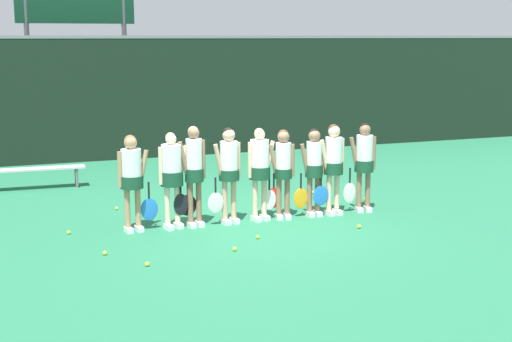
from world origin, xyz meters
TOP-DOWN VIEW (x-y plane):
  - ground_plane at (0.00, 0.00)m, footprint 140.00×140.00m
  - fence_windscreen at (0.00, 7.48)m, footprint 60.00×0.08m
  - scoreboard at (-1.99, 9.14)m, footprint 3.30×0.15m
  - bench_courtside at (-3.58, 4.29)m, footprint 2.15×0.44m
  - player_0 at (-2.23, 0.06)m, footprint 0.68×0.40m
  - player_1 at (-1.54, 0.01)m, footprint 0.69×0.40m
  - player_2 at (-1.15, 0.00)m, footprint 0.60×0.33m
  - player_3 at (-0.50, -0.01)m, footprint 0.65×0.37m
  - player_4 at (0.10, -0.00)m, footprint 0.67×0.39m
  - player_5 at (0.54, -0.03)m, footprint 0.60×0.34m
  - player_6 at (1.16, -0.04)m, footprint 0.62×0.33m
  - player_7 at (1.54, -0.09)m, footprint 0.66×0.37m
  - player_8 at (2.21, -0.06)m, footprint 0.63×0.37m
  - tennis_ball_0 at (-0.37, -1.14)m, footprint 0.07×0.07m
  - tennis_ball_1 at (-2.24, 1.71)m, footprint 0.06×0.06m
  - tennis_ball_2 at (-2.91, -1.16)m, footprint 0.07×0.07m
  - tennis_ball_3 at (0.85, 1.32)m, footprint 0.07×0.07m
  - tennis_ball_4 at (-0.21, 0.58)m, footprint 0.07×0.07m
  - tennis_ball_5 at (1.94, 1.66)m, footprint 0.07×0.07m
  - tennis_ball_6 at (-3.31, 0.25)m, footprint 0.07×0.07m
  - tennis_ball_7 at (-0.96, -1.66)m, footprint 0.07×0.07m
  - tennis_ball_8 at (1.54, -1.15)m, footprint 0.07×0.07m
  - tennis_ball_9 at (2.71, 0.72)m, footprint 0.07×0.07m
  - tennis_ball_10 at (-2.42, -1.93)m, footprint 0.07×0.07m

SIDE VIEW (x-z plane):
  - ground_plane at x=0.00m, z-range 0.00..0.00m
  - tennis_ball_1 at x=-2.24m, z-range 0.00..0.06m
  - tennis_ball_0 at x=-0.37m, z-range 0.00..0.07m
  - tennis_ball_3 at x=0.85m, z-range 0.00..0.07m
  - tennis_ball_9 at x=2.71m, z-range 0.00..0.07m
  - tennis_ball_6 at x=-3.31m, z-range 0.00..0.07m
  - tennis_ball_7 at x=-0.96m, z-range 0.00..0.07m
  - tennis_ball_2 at x=-2.91m, z-range 0.00..0.07m
  - tennis_ball_4 at x=-0.21m, z-range 0.00..0.07m
  - tennis_ball_10 at x=-2.42m, z-range 0.00..0.07m
  - tennis_ball_8 at x=1.54m, z-range 0.00..0.07m
  - tennis_ball_5 at x=1.94m, z-range 0.00..0.07m
  - bench_courtside at x=-3.58m, z-range 0.18..0.65m
  - player_6 at x=1.16m, z-range 0.15..1.80m
  - player_5 at x=0.54m, z-range 0.15..1.82m
  - player_1 at x=-1.54m, z-range 0.15..1.86m
  - player_0 at x=-2.23m, z-range 0.16..1.85m
  - player_4 at x=0.10m, z-range 0.15..1.86m
  - player_8 at x=2.21m, z-range 0.16..1.87m
  - player_7 at x=1.54m, z-range 0.16..1.89m
  - player_3 at x=-0.50m, z-range 0.17..1.92m
  - player_2 at x=-1.15m, z-range 0.15..1.95m
  - fence_windscreen at x=0.00m, z-range 0.01..3.38m
  - scoreboard at x=-1.99m, z-range 1.40..6.55m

